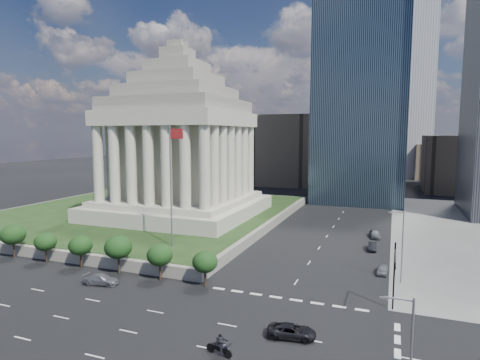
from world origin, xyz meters
The scene contains 17 objects.
ground centered at (0.00, 100.00, 0.00)m, with size 500.00×500.00×0.00m, color black.
plaza_terrace centered at (-45.00, 50.00, 0.90)m, with size 66.00×70.00×1.80m, color slate.
plaza_lawn centered at (-45.00, 50.00, 1.85)m, with size 64.00×68.00×0.10m, color #193214.
war_memorial centered at (-34.00, 48.00, 21.40)m, with size 34.00×34.00×39.00m, color #ABA48F, non-canonical shape.
flagpole centered at (-21.83, 24.00, 13.11)m, with size 2.52×0.24×20.00m.
tree_row centered at (-35.50, 14.00, 3.00)m, with size 53.00×4.00×6.00m, color black, non-canonical shape.
midrise_glass centered at (2.00, 95.00, 30.00)m, with size 26.00×26.00×60.00m, color black.
building_filler_ne centered at (32.00, 130.00, 10.00)m, with size 20.00×30.00×20.00m, color brown.
building_filler_nw centered at (-30.00, 130.00, 14.00)m, with size 24.00×30.00×28.00m, color brown.
traffic_signal_ne centered at (12.50, 13.70, 5.25)m, with size 0.30×5.74×8.00m.
street_lamp_north centered at (13.33, 25.00, 5.66)m, with size 2.13×0.22×10.00m.
pickup_truck centered at (3.08, 4.85, 0.67)m, with size 2.24×4.85×1.35m, color black.
suv_grey centered at (-24.54, 9.63, 0.70)m, with size 1.95×4.79×1.39m, color slate.
parked_sedan_near centered at (11.02, 27.88, 0.62)m, with size 1.45×3.62×1.23m, color gray.
parked_sedan_mid centered at (9.00, 40.00, 0.66)m, with size 3.99×1.39×1.31m, color black.
parked_sedan_far centered at (9.00, 49.29, 0.79)m, with size 4.62×1.86×1.57m, color #5A5D62.
motorcycle_trail centered at (-2.39, -0.71, 1.06)m, with size 2.84×0.77×2.11m, color black, non-canonical shape.
Camera 1 is at (11.98, -32.60, 20.24)m, focal length 30.00 mm.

